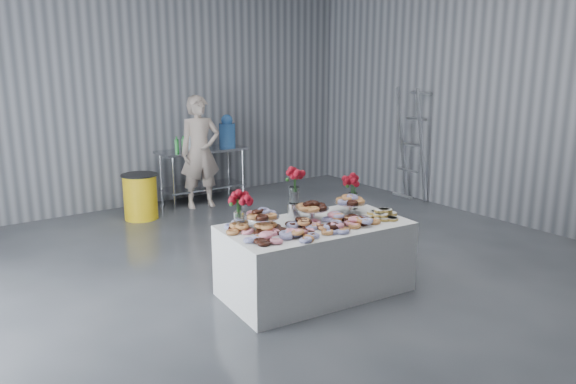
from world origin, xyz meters
name	(u,v)px	position (x,y,z in m)	size (l,w,h in m)	color
ground	(310,291)	(0.00, 0.00, 0.00)	(9.00, 9.00, 0.00)	#34363B
room_walls	(285,33)	(-0.27, 0.07, 2.64)	(8.04, 9.04, 4.02)	gray
display_table	(315,258)	(0.04, -0.04, 0.38)	(1.90, 1.00, 0.75)	white
prep_table	(202,165)	(0.88, 4.10, 0.62)	(1.50, 0.60, 0.90)	silver
donut_mounds	(319,221)	(0.04, -0.09, 0.80)	(1.80, 0.80, 0.09)	#BE8C45
cake_stand_left	(262,215)	(-0.49, 0.16, 0.89)	(0.36, 0.36, 0.17)	silver
cake_stand_mid	(312,207)	(0.10, 0.10, 0.89)	(0.36, 0.36, 0.17)	silver
cake_stand_right	(350,201)	(0.60, 0.06, 0.89)	(0.36, 0.36, 0.17)	silver
danish_pile	(382,212)	(0.77, -0.26, 0.81)	(0.48, 0.48, 0.11)	white
bouquet_left	(239,200)	(-0.68, 0.28, 1.05)	(0.26, 0.26, 0.42)	white
bouquet_right	(353,183)	(0.76, 0.19, 1.05)	(0.26, 0.26, 0.42)	white
bouquet_center	(294,182)	(0.02, 0.31, 1.13)	(0.26, 0.26, 0.57)	silver
water_jug	(227,132)	(1.38, 4.10, 1.15)	(0.28, 0.28, 0.55)	#3A77C5
drink_bottles	(187,144)	(0.56, 4.00, 1.04)	(0.54, 0.08, 0.27)	#268C33
person	(200,152)	(0.69, 3.77, 0.91)	(0.67, 0.44, 1.83)	#CC8C93
trash_barrel	(140,196)	(-0.40, 3.68, 0.35)	(0.54, 0.54, 0.70)	yellow
stepladder	(411,145)	(3.75, 2.02, 0.97)	(0.24, 0.49, 1.95)	silver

